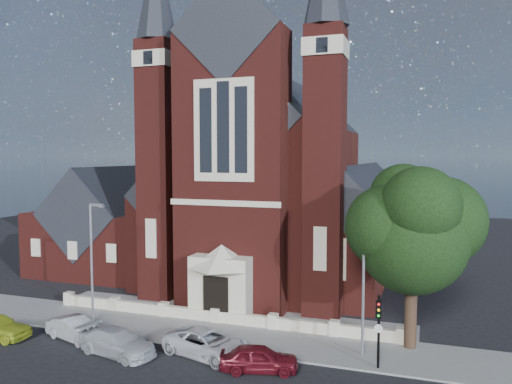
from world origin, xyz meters
TOP-DOWN VIEW (x-y plane):
  - ground at (0.00, 15.00)m, footprint 120.00×120.00m
  - pavement_strip at (0.00, 4.50)m, footprint 60.00×5.00m
  - forecourt_paving at (0.00, 8.50)m, footprint 26.00×3.00m
  - forecourt_wall at (0.00, 6.50)m, footprint 24.00×0.40m
  - church at (-0.00, 22.94)m, footprint 20.01×34.90m
  - parish_hall at (-16.00, 18.00)m, footprint 12.00×12.20m
  - street_tree at (12.60, 5.71)m, footprint 6.40×6.60m
  - street_lamp_left at (-7.91, 4.00)m, footprint 1.16×0.22m
  - street_lamp_right at (10.09, 4.00)m, footprint 1.16×0.22m
  - traffic_signal at (11.00, 2.43)m, footprint 0.28×0.42m
  - car_silver_a at (-6.92, 0.88)m, footprint 4.44×2.57m
  - car_silver_b at (-3.20, -0.21)m, footprint 5.26×3.03m
  - car_white_suv at (1.75, 1.21)m, footprint 5.76×3.78m
  - car_dark_red at (5.12, 0.28)m, footprint 4.40×2.68m

SIDE VIEW (x-z plane):
  - ground at x=0.00m, z-range 0.00..0.00m
  - pavement_strip at x=0.00m, z-range -0.06..0.06m
  - forecourt_paving at x=0.00m, z-range -0.07..0.07m
  - forecourt_wall at x=0.00m, z-range -0.45..0.45m
  - car_silver_a at x=-6.92m, z-range 0.00..1.38m
  - car_dark_red at x=5.12m, z-range 0.00..1.40m
  - car_silver_b at x=-3.20m, z-range 0.00..1.43m
  - car_white_suv at x=1.75m, z-range 0.00..1.47m
  - traffic_signal at x=11.00m, z-range 0.58..4.58m
  - parish_hall at x=-16.00m, z-range -1.11..9.13m
  - street_lamp_left at x=-7.91m, z-range 0.55..8.64m
  - street_lamp_right at x=10.09m, z-range 0.55..8.64m
  - street_tree at x=12.60m, z-range 1.61..12.31m
  - church at x=0.00m, z-range -6.41..22.79m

